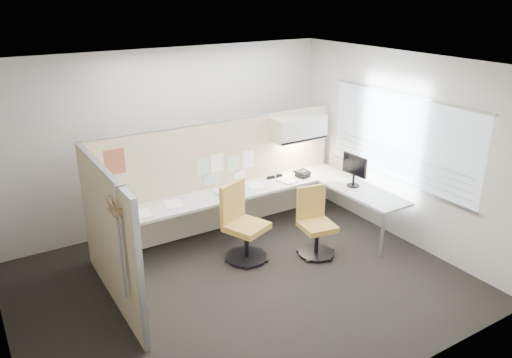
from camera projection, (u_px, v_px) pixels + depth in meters
floor at (241, 284)px, 6.52m from camera, size 5.50×4.50×0.01m
ceiling at (239, 67)px, 5.52m from camera, size 5.50×4.50×0.01m
wall_back at (168, 139)px, 7.80m from camera, size 5.50×0.02×2.80m
wall_front at (373, 267)px, 4.24m from camera, size 5.50×0.02×2.80m
wall_right at (401, 148)px, 7.37m from camera, size 0.02×4.50×2.80m
window_pane at (401, 139)px, 7.31m from camera, size 0.01×2.80×1.30m
partition_back at (219, 177)px, 7.75m from camera, size 4.10×0.06×1.75m
partition_left at (109, 237)px, 5.87m from camera, size 0.06×2.20×1.75m
desk at (256, 198)px, 7.66m from camera, size 4.00×2.07×0.73m
overhead_bin at (299, 128)px, 8.02m from camera, size 0.90×0.36×0.38m
task_light_strip at (298, 141)px, 8.09m from camera, size 0.60×0.06×0.02m
pinned_papers at (225, 167)px, 7.70m from camera, size 1.01×0.00×0.47m
poster at (115, 162)px, 6.74m from camera, size 0.28×0.00×0.35m
chair_left at (242, 225)px, 6.97m from camera, size 0.67×0.68×1.10m
chair_right at (315, 224)px, 7.13m from camera, size 0.53×0.54×0.98m
monitor at (354, 169)px, 7.66m from camera, size 0.20×0.48×0.50m
phone at (303, 174)px, 8.13m from camera, size 0.25×0.24×0.12m
stapler at (271, 177)px, 8.06m from camera, size 0.14×0.05×0.05m
tape_dispenser at (279, 176)px, 8.11m from camera, size 0.12×0.09×0.06m
coat_hook at (116, 219)px, 5.06m from camera, size 0.18×0.41×1.25m
paper_stack_0 at (142, 214)px, 6.78m from camera, size 0.24×0.31×0.03m
paper_stack_1 at (173, 205)px, 7.08m from camera, size 0.30×0.35×0.02m
paper_stack_2 at (225, 193)px, 7.45m from camera, size 0.23×0.30×0.04m
paper_stack_3 at (255, 186)px, 7.76m from camera, size 0.29×0.34×0.01m
paper_stack_4 at (287, 180)px, 7.95m from camera, size 0.27×0.33×0.03m
paper_stack_5 at (343, 180)px, 7.97m from camera, size 0.30×0.35×0.02m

